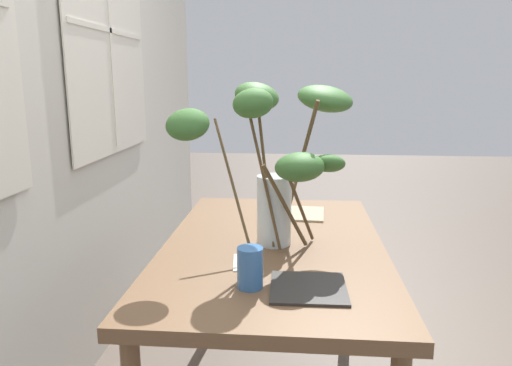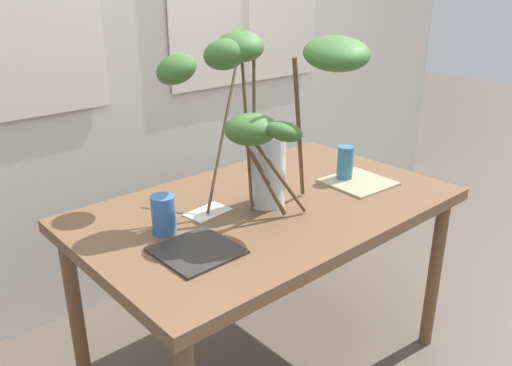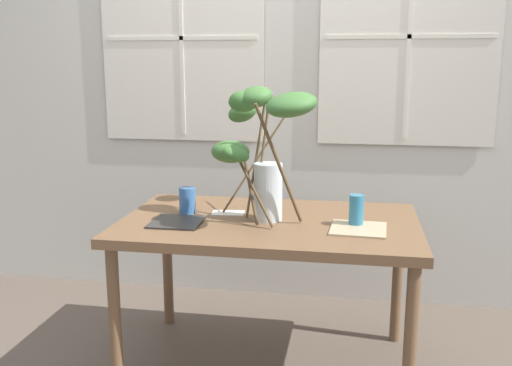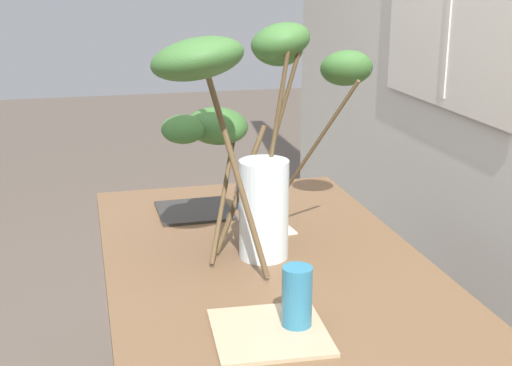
# 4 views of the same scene
# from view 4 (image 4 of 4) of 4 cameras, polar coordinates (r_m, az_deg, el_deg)

# --- Properties ---
(dining_table) EXTENTS (1.37, 0.84, 0.74)m
(dining_table) POSITION_cam_4_polar(r_m,az_deg,el_deg) (1.94, 0.66, -7.92)
(dining_table) COLOR brown
(dining_table) RESTS_ON ground
(vase_with_branches) EXTENTS (0.56, 0.73, 0.63)m
(vase_with_branches) POSITION_cam_4_polar(r_m,az_deg,el_deg) (1.84, -0.16, 5.30)
(vase_with_branches) COLOR silver
(vase_with_branches) RESTS_ON dining_table
(drinking_glass_blue_left) EXTENTS (0.08, 0.08, 0.13)m
(drinking_glass_blue_left) POSITION_cam_4_polar(r_m,az_deg,el_deg) (2.28, -0.61, -0.48)
(drinking_glass_blue_left) COLOR #386BAD
(drinking_glass_blue_left) RESTS_ON dining_table
(drinking_glass_blue_right) EXTENTS (0.07, 0.07, 0.14)m
(drinking_glass_blue_right) POSITION_cam_4_polar(r_m,az_deg,el_deg) (1.53, 3.31, -9.22)
(drinking_glass_blue_right) COLOR teal
(drinking_glass_blue_right) RESTS_ON dining_table
(plate_square_left) EXTENTS (0.23, 0.23, 0.01)m
(plate_square_left) POSITION_cam_4_polar(r_m,az_deg,el_deg) (2.26, -4.97, -2.23)
(plate_square_left) COLOR #2D2B28
(plate_square_left) RESTS_ON dining_table
(plate_square_right) EXTENTS (0.25, 0.25, 0.01)m
(plate_square_right) POSITION_cam_4_polar(r_m,az_deg,el_deg) (1.54, 1.09, -11.89)
(plate_square_right) COLOR tan
(plate_square_right) RESTS_ON dining_table
(napkin_folded) EXTENTS (0.16, 0.11, 0.00)m
(napkin_folded) POSITION_cam_4_polar(r_m,az_deg,el_deg) (2.13, 1.36, -3.53)
(napkin_folded) COLOR silver
(napkin_folded) RESTS_ON dining_table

